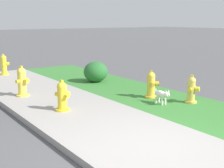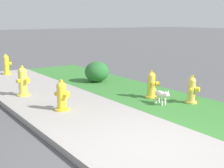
{
  "view_description": "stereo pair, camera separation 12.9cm",
  "coord_description": "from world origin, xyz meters",
  "px_view_note": "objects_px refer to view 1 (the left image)",
  "views": [
    {
      "loc": [
        3.35,
        -3.29,
        2.01
      ],
      "look_at": [
        -2.95,
        1.22,
        0.4
      ],
      "focal_mm": 50.0,
      "sensor_mm": 36.0,
      "label": 1
    },
    {
      "loc": [
        3.43,
        -3.19,
        2.01
      ],
      "look_at": [
        -2.95,
        1.22,
        0.4
      ],
      "focal_mm": 50.0,
      "sensor_mm": 36.0,
      "label": 2
    }
  ],
  "objects_px": {
    "fire_hydrant_far_end": "(22,82)",
    "small_white_dog": "(162,95)",
    "fire_hydrant_near_corner": "(62,96)",
    "fire_hydrant_mid_block": "(4,65)",
    "shrub_bush_near_lamp": "(96,72)",
    "fire_hydrant_at_driveway": "(192,90)",
    "fire_hydrant_by_grass_verge": "(151,85)"
  },
  "relations": [
    {
      "from": "fire_hydrant_near_corner",
      "to": "small_white_dog",
      "type": "height_order",
      "value": "fire_hydrant_near_corner"
    },
    {
      "from": "fire_hydrant_far_end",
      "to": "shrub_bush_near_lamp",
      "type": "relative_size",
      "value": 1.04
    },
    {
      "from": "fire_hydrant_mid_block",
      "to": "fire_hydrant_near_corner",
      "type": "bearing_deg",
      "value": 13.32
    },
    {
      "from": "fire_hydrant_by_grass_verge",
      "to": "shrub_bush_near_lamp",
      "type": "height_order",
      "value": "fire_hydrant_by_grass_verge"
    },
    {
      "from": "fire_hydrant_near_corner",
      "to": "fire_hydrant_far_end",
      "type": "bearing_deg",
      "value": 170.24
    },
    {
      "from": "fire_hydrant_by_grass_verge",
      "to": "shrub_bush_near_lamp",
      "type": "bearing_deg",
      "value": -152.7
    },
    {
      "from": "small_white_dog",
      "to": "fire_hydrant_mid_block",
      "type": "bearing_deg",
      "value": -158.43
    },
    {
      "from": "fire_hydrant_at_driveway",
      "to": "fire_hydrant_far_end",
      "type": "height_order",
      "value": "fire_hydrant_far_end"
    },
    {
      "from": "fire_hydrant_mid_block",
      "to": "fire_hydrant_far_end",
      "type": "relative_size",
      "value": 0.95
    },
    {
      "from": "fire_hydrant_at_driveway",
      "to": "fire_hydrant_far_end",
      "type": "bearing_deg",
      "value": -72.46
    },
    {
      "from": "fire_hydrant_near_corner",
      "to": "fire_hydrant_far_end",
      "type": "distance_m",
      "value": 1.86
    },
    {
      "from": "fire_hydrant_at_driveway",
      "to": "fire_hydrant_mid_block",
      "type": "bearing_deg",
      "value": -97.2
    },
    {
      "from": "small_white_dog",
      "to": "shrub_bush_near_lamp",
      "type": "distance_m",
      "value": 3.24
    },
    {
      "from": "fire_hydrant_at_driveway",
      "to": "fire_hydrant_far_end",
      "type": "distance_m",
      "value": 4.38
    },
    {
      "from": "fire_hydrant_by_grass_verge",
      "to": "fire_hydrant_near_corner",
      "type": "height_order",
      "value": "fire_hydrant_by_grass_verge"
    },
    {
      "from": "small_white_dog",
      "to": "shrub_bush_near_lamp",
      "type": "xyz_separation_m",
      "value": [
        -3.24,
        0.19,
        0.1
      ]
    },
    {
      "from": "fire_hydrant_at_driveway",
      "to": "fire_hydrant_by_grass_verge",
      "type": "bearing_deg",
      "value": -92.62
    },
    {
      "from": "fire_hydrant_far_end",
      "to": "small_white_dog",
      "type": "height_order",
      "value": "fire_hydrant_far_end"
    },
    {
      "from": "fire_hydrant_mid_block",
      "to": "small_white_dog",
      "type": "bearing_deg",
      "value": 33.36
    },
    {
      "from": "fire_hydrant_mid_block",
      "to": "fire_hydrant_at_driveway",
      "type": "bearing_deg",
      "value": 37.88
    },
    {
      "from": "fire_hydrant_by_grass_verge",
      "to": "fire_hydrant_near_corner",
      "type": "xyz_separation_m",
      "value": [
        -0.27,
        -2.42,
        -0.01
      ]
    },
    {
      "from": "shrub_bush_near_lamp",
      "to": "fire_hydrant_by_grass_verge",
      "type": "bearing_deg",
      "value": 0.81
    },
    {
      "from": "fire_hydrant_at_driveway",
      "to": "fire_hydrant_mid_block",
      "type": "distance_m",
      "value": 7.1
    },
    {
      "from": "fire_hydrant_mid_block",
      "to": "shrub_bush_near_lamp",
      "type": "height_order",
      "value": "fire_hydrant_mid_block"
    },
    {
      "from": "fire_hydrant_near_corner",
      "to": "small_white_dog",
      "type": "bearing_deg",
      "value": 50.34
    },
    {
      "from": "fire_hydrant_mid_block",
      "to": "small_white_dog",
      "type": "relative_size",
      "value": 1.47
    },
    {
      "from": "fire_hydrant_near_corner",
      "to": "small_white_dog",
      "type": "relative_size",
      "value": 1.34
    },
    {
      "from": "fire_hydrant_at_driveway",
      "to": "fire_hydrant_mid_block",
      "type": "height_order",
      "value": "fire_hydrant_mid_block"
    },
    {
      "from": "fire_hydrant_by_grass_verge",
      "to": "fire_hydrant_far_end",
      "type": "height_order",
      "value": "fire_hydrant_far_end"
    },
    {
      "from": "fire_hydrant_by_grass_verge",
      "to": "fire_hydrant_mid_block",
      "type": "height_order",
      "value": "fire_hydrant_mid_block"
    },
    {
      "from": "fire_hydrant_far_end",
      "to": "small_white_dog",
      "type": "bearing_deg",
      "value": 105.84
    },
    {
      "from": "fire_hydrant_mid_block",
      "to": "fire_hydrant_near_corner",
      "type": "relative_size",
      "value": 1.1
    }
  ]
}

